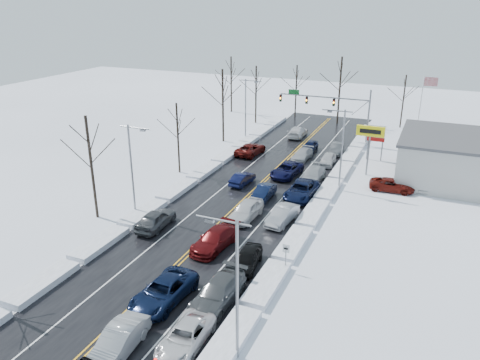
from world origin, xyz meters
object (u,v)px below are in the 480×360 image
at_px(tires_plus_sign, 370,135).
at_px(oncoming_car_0, 242,184).
at_px(flagpole, 422,106).
at_px(traffic_signal_mast, 333,105).

distance_m(tires_plus_sign, oncoming_car_0, 15.94).
relative_size(tires_plus_sign, flagpole, 0.60).
bearing_deg(flagpole, oncoming_car_0, -127.08).
xyz_separation_m(traffic_signal_mast, oncoming_car_0, (-5.39, -20.63, -5.48)).
height_order(traffic_signal_mast, oncoming_car_0, traffic_signal_mast).
distance_m(tires_plus_sign, flagpole, 14.79).
bearing_deg(oncoming_car_0, traffic_signal_mast, -99.48).
relative_size(flagpole, oncoming_car_0, 2.45).
xyz_separation_m(traffic_signal_mast, flagpole, (11.72, 2.01, 0.45)).
height_order(tires_plus_sign, flagpole, flagpole).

